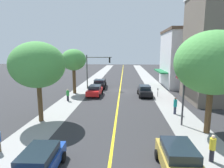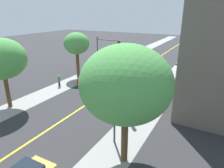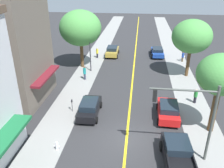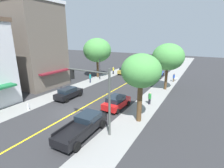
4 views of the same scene
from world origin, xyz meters
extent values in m
plane|color=#2D2D30|center=(0.00, 0.00, 0.00)|extent=(140.00, 140.00, 0.00)
cube|color=gray|center=(-6.61, 0.00, 0.00)|extent=(3.31, 126.00, 0.01)
cube|color=gray|center=(6.61, 0.00, 0.00)|extent=(3.31, 126.00, 0.01)
cube|color=yellow|center=(0.00, 0.00, 0.00)|extent=(0.20, 126.00, 0.00)
cube|color=#665B51|center=(-13.50, 5.77, 6.89)|extent=(8.18, 7.63, 13.78)
cube|color=silver|center=(-13.50, 5.77, 14.03)|extent=(8.48, 7.93, 0.50)
cube|color=maroon|center=(-8.95, 5.77, 2.91)|extent=(0.94, 5.80, 0.24)
cylinder|color=brown|center=(-7.69, 16.32, 1.79)|extent=(0.48, 0.48, 3.58)
ellipsoid|color=#4C9947|center=(-7.69, 16.32, 5.79)|extent=(5.88, 5.88, 5.00)
cylinder|color=brown|center=(7.25, 14.62, 1.77)|extent=(0.44, 0.44, 3.55)
ellipsoid|color=#4C9947|center=(7.25, 14.62, 5.44)|extent=(5.05, 5.05, 4.29)
cylinder|color=brown|center=(7.29, 2.12, 1.96)|extent=(0.52, 0.52, 3.92)
ellipsoid|color=#4C9947|center=(7.29, 2.12, 5.40)|extent=(3.95, 3.95, 3.36)
cylinder|color=silver|center=(-5.38, -2.00, 0.31)|extent=(0.24, 0.24, 0.62)
sphere|color=silver|center=(-5.38, -2.00, 0.69)|extent=(0.22, 0.22, 0.22)
cylinder|color=silver|center=(-5.55, -2.00, 0.34)|extent=(0.10, 0.10, 0.10)
cylinder|color=silver|center=(-5.21, -2.00, 0.34)|extent=(0.10, 0.10, 0.10)
cylinder|color=#4C4C51|center=(-5.75, 3.77, 0.53)|extent=(0.07, 0.07, 1.05)
cube|color=#2D2D33|center=(-5.75, 3.77, 1.18)|extent=(0.12, 0.18, 0.26)
cylinder|color=#474C47|center=(5.95, -1.71, 3.06)|extent=(0.20, 0.20, 6.11)
cylinder|color=#474C47|center=(3.72, -1.71, 5.69)|extent=(4.47, 0.14, 0.14)
cube|color=black|center=(1.88, -1.71, 5.19)|extent=(0.26, 0.32, 0.90)
sphere|color=red|center=(1.88, -1.71, 5.49)|extent=(0.20, 0.20, 0.20)
sphere|color=yellow|center=(1.88, -1.71, 5.19)|extent=(0.20, 0.20, 0.20)
sphere|color=green|center=(1.88, -1.71, 4.89)|extent=(0.20, 0.20, 0.20)
cylinder|color=#38383D|center=(-6.09, 14.79, 3.43)|extent=(0.16, 0.16, 6.85)
ellipsoid|color=silver|center=(-6.09, 14.79, 7.00)|extent=(0.70, 0.36, 0.24)
cube|color=red|center=(3.73, 3.78, 0.68)|extent=(2.00, 4.22, 0.72)
cube|color=#19232D|center=(3.72, 3.58, 1.31)|extent=(1.72, 2.30, 0.55)
cylinder|color=black|center=(2.82, 5.18, 0.32)|extent=(0.24, 0.65, 0.64)
cylinder|color=black|center=(4.71, 5.13, 0.32)|extent=(0.24, 0.65, 0.64)
cylinder|color=black|center=(2.74, 2.43, 0.32)|extent=(0.24, 0.65, 0.64)
cylinder|color=black|center=(4.63, 2.38, 0.32)|extent=(0.24, 0.65, 0.64)
cube|color=#1E429E|center=(3.73, 22.81, 0.64)|extent=(1.97, 4.56, 0.64)
cube|color=#19232D|center=(3.74, 22.58, 1.20)|extent=(1.69, 2.48, 0.48)
cylinder|color=black|center=(2.77, 24.27, 0.32)|extent=(0.24, 0.65, 0.64)
cylinder|color=black|center=(4.61, 24.32, 0.32)|extent=(0.24, 0.65, 0.64)
cylinder|color=black|center=(2.86, 21.29, 0.32)|extent=(0.24, 0.65, 0.64)
cylinder|color=black|center=(4.70, 21.35, 0.32)|extent=(0.24, 0.65, 0.64)
cube|color=#B29338|center=(-3.85, 22.07, 0.70)|extent=(1.92, 4.37, 0.76)
cube|color=#19232D|center=(-3.84, 21.85, 1.35)|extent=(1.67, 2.37, 0.55)
cylinder|color=black|center=(-4.80, 23.49, 0.32)|extent=(0.23, 0.64, 0.64)
cylinder|color=black|center=(-2.94, 23.52, 0.32)|extent=(0.23, 0.64, 0.64)
cylinder|color=black|center=(-4.76, 20.62, 0.32)|extent=(0.23, 0.64, 0.64)
cylinder|color=black|center=(-2.89, 20.65, 0.32)|extent=(0.23, 0.64, 0.64)
cube|color=black|center=(-3.86, 3.38, 0.67)|extent=(1.87, 4.30, 0.70)
cube|color=#19232D|center=(-3.86, 3.17, 1.30)|extent=(1.61, 2.34, 0.57)
cylinder|color=black|center=(-4.78, 4.77, 0.32)|extent=(0.23, 0.64, 0.64)
cylinder|color=black|center=(-3.01, 4.81, 0.32)|extent=(0.23, 0.64, 0.64)
cylinder|color=black|center=(-4.72, 1.96, 0.32)|extent=(0.23, 0.64, 0.64)
cylinder|color=black|center=(-2.95, 1.99, 0.32)|extent=(0.23, 0.64, 0.64)
cube|color=black|center=(3.84, -3.00, 0.76)|extent=(2.16, 5.84, 0.72)
cube|color=#19232D|center=(3.80, -1.97, 1.40)|extent=(1.86, 2.15, 0.56)
cube|color=black|center=(3.00, -4.19, 1.24)|extent=(0.22, 3.00, 0.24)
cube|color=black|center=(4.77, -4.12, 1.24)|extent=(0.22, 3.00, 0.24)
cylinder|color=black|center=(2.80, -1.09, 0.40)|extent=(0.31, 0.81, 0.80)
cylinder|color=black|center=(4.72, -1.01, 0.40)|extent=(0.31, 0.81, 0.80)
cylinder|color=black|center=(2.96, -5.00, 0.40)|extent=(0.31, 0.81, 0.80)
cylinder|color=black|center=(4.88, -4.92, 0.40)|extent=(0.31, 0.81, 0.80)
cylinder|color=#33384C|center=(-6.26, 11.68, 0.42)|extent=(0.28, 0.28, 0.83)
cylinder|color=teal|center=(-6.26, 11.68, 1.21)|extent=(0.37, 0.37, 0.76)
sphere|color=brown|center=(-6.26, 11.68, 1.71)|extent=(0.24, 0.24, 0.24)
cylinder|color=black|center=(-6.19, 20.63, 0.39)|extent=(0.27, 0.27, 0.78)
cylinder|color=yellow|center=(-6.19, 20.63, 1.14)|extent=(0.36, 0.36, 0.72)
sphere|color=beige|center=(-6.19, 20.63, 1.61)|extent=(0.22, 0.22, 0.22)
cylinder|color=brown|center=(7.57, 20.41, 0.36)|extent=(0.27, 0.27, 0.73)
cylinder|color=#284CB2|center=(7.57, 20.41, 1.06)|extent=(0.36, 0.36, 0.67)
sphere|color=brown|center=(7.57, 20.41, 1.50)|extent=(0.21, 0.21, 0.21)
cylinder|color=black|center=(6.90, 7.03, 0.38)|extent=(0.29, 0.29, 0.75)
cylinder|color=#288C38|center=(6.90, 7.03, 1.09)|extent=(0.39, 0.39, 0.69)
sphere|color=beige|center=(6.90, 7.03, 1.54)|extent=(0.21, 0.21, 0.21)
ellipsoid|color=silver|center=(7.73, 21.26, 0.42)|extent=(0.70, 0.67, 0.30)
sphere|color=silver|center=(8.01, 21.50, 0.51)|extent=(0.24, 0.24, 0.24)
cylinder|color=silver|center=(7.91, 21.41, 0.13)|extent=(0.10, 0.10, 0.27)
cylinder|color=silver|center=(7.56, 21.10, 0.13)|extent=(0.10, 0.10, 0.27)
camera|label=1|loc=(-0.84, 31.64, 6.63)|focal=30.27mm
camera|label=2|loc=(-12.56, 27.07, 10.01)|focal=32.26mm
camera|label=3|loc=(0.67, -16.01, 12.63)|focal=37.62mm
camera|label=4|loc=(12.71, -13.10, 8.64)|focal=26.63mm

